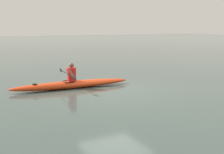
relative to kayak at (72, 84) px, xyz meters
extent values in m
plane|color=#384742|center=(-1.32, 1.35, -0.16)|extent=(160.00, 160.00, 0.00)
ellipsoid|color=red|center=(0.00, 0.00, 0.00)|extent=(5.19, 0.91, 0.32)
torus|color=black|center=(0.15, -0.01, 0.14)|extent=(0.55, 0.55, 0.04)
cylinder|color=black|center=(1.54, -0.10, 0.15)|extent=(0.18, 0.18, 0.02)
cylinder|color=red|center=(0.00, 0.00, 0.44)|extent=(0.37, 0.37, 0.56)
sphere|color=brown|center=(0.00, 0.00, 0.82)|extent=(0.21, 0.21, 0.21)
cylinder|color=black|center=(0.20, -0.01, 0.49)|extent=(0.17, 2.09, 0.03)
ellipsoid|color=black|center=(0.27, 1.03, 0.49)|extent=(0.07, 0.40, 0.17)
ellipsoid|color=black|center=(0.13, -1.06, 0.49)|extent=(0.07, 0.40, 0.17)
cylinder|color=brown|center=(0.10, 0.28, 0.51)|extent=(0.21, 0.28, 0.34)
cylinder|color=brown|center=(0.06, -0.29, 0.51)|extent=(0.23, 0.27, 0.34)
camera|label=1|loc=(3.98, 10.96, 2.38)|focal=44.43mm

